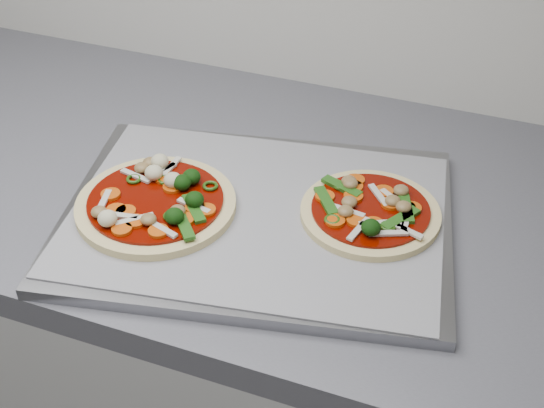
% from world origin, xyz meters
% --- Properties ---
extents(base_cabinet, '(3.60, 0.60, 0.86)m').
position_xyz_m(base_cabinet, '(0.00, 1.30, 0.43)').
color(base_cabinet, silver).
rests_on(base_cabinet, ground).
extents(countertop, '(3.60, 0.60, 0.04)m').
position_xyz_m(countertop, '(0.00, 1.30, 0.88)').
color(countertop, slate).
rests_on(countertop, base_cabinet).
extents(baking_tray, '(0.55, 0.45, 0.02)m').
position_xyz_m(baking_tray, '(0.14, 1.22, 0.91)').
color(baking_tray, gray).
rests_on(baking_tray, countertop).
extents(parchment, '(0.51, 0.41, 0.00)m').
position_xyz_m(parchment, '(0.14, 1.22, 0.92)').
color(parchment, gray).
rests_on(parchment, baking_tray).
extents(pizza_left, '(0.27, 0.27, 0.03)m').
position_xyz_m(pizza_left, '(0.02, 1.19, 0.93)').
color(pizza_left, '#D7C887').
rests_on(pizza_left, parchment).
extents(pizza_right, '(0.21, 0.21, 0.03)m').
position_xyz_m(pizza_right, '(0.28, 1.27, 0.93)').
color(pizza_right, '#D7C887').
rests_on(pizza_right, parchment).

